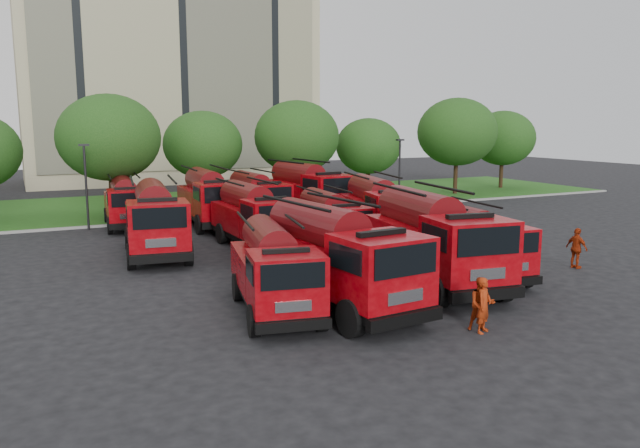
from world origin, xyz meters
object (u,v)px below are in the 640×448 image
(fire_truck_5, at_px, (254,216))
(fire_truck_10, at_px, (256,197))
(firefighter_2, at_px, (575,268))
(fire_truck_9, at_px, (209,198))
(firefighter_3, at_px, (486,262))
(fire_truck_8, at_px, (125,202))
(fire_truck_4, at_px, (155,219))
(fire_truck_2, at_px, (433,239))
(fire_truck_7, at_px, (378,208))
(firefighter_5, at_px, (464,243))
(fire_truck_11, at_px, (307,190))
(firefighter_4, at_px, (271,271))
(fire_truck_1, at_px, (336,258))
(firefighter_0, at_px, (483,332))
(firefighter_1, at_px, (481,330))
(fire_truck_0, at_px, (274,269))
(fire_truck_6, at_px, (330,220))
(fire_truck_3, at_px, (470,242))

(fire_truck_5, height_order, fire_truck_10, fire_truck_5)
(firefighter_2, bearing_deg, fire_truck_5, 42.07)
(fire_truck_9, bearing_deg, firefighter_3, -58.00)
(fire_truck_5, relative_size, fire_truck_8, 1.06)
(fire_truck_10, distance_m, firefighter_3, 16.86)
(fire_truck_4, xyz_separation_m, fire_truck_8, (0.03, 9.12, -0.24))
(fire_truck_2, bearing_deg, fire_truck_7, 79.88)
(fire_truck_2, bearing_deg, firefighter_5, 51.73)
(fire_truck_7, distance_m, firefighter_5, 4.99)
(fire_truck_5, distance_m, firefighter_3, 11.66)
(firefighter_5, bearing_deg, fire_truck_11, -71.49)
(fire_truck_2, height_order, fire_truck_10, fire_truck_2)
(fire_truck_10, xyz_separation_m, firefighter_4, (-4.18, -13.20, -1.57))
(fire_truck_1, bearing_deg, firefighter_5, 27.40)
(fire_truck_4, bearing_deg, firefighter_0, -58.87)
(fire_truck_2, xyz_separation_m, firefighter_1, (-1.91, -5.19, -1.84))
(fire_truck_0, bearing_deg, fire_truck_11, 73.67)
(fire_truck_6, bearing_deg, fire_truck_10, 97.44)
(fire_truck_8, bearing_deg, firefighter_0, -70.07)
(fire_truck_1, distance_m, firefighter_5, 13.89)
(firefighter_5, bearing_deg, firefighter_4, 8.11)
(fire_truck_5, bearing_deg, fire_truck_6, -28.43)
(fire_truck_2, height_order, fire_truck_6, fire_truck_2)
(fire_truck_9, xyz_separation_m, firefighter_3, (8.62, -15.46, -1.74))
(fire_truck_6, height_order, fire_truck_8, fire_truck_8)
(firefighter_1, bearing_deg, fire_truck_9, 118.39)
(fire_truck_1, distance_m, firefighter_3, 10.18)
(fire_truck_10, bearing_deg, fire_truck_4, -137.30)
(fire_truck_9, relative_size, firefighter_1, 4.54)
(fire_truck_1, height_order, fire_truck_9, fire_truck_1)
(fire_truck_2, bearing_deg, fire_truck_4, 138.51)
(fire_truck_0, bearing_deg, firefighter_2, 11.71)
(firefighter_1, height_order, firefighter_3, firefighter_1)
(fire_truck_10, bearing_deg, firefighter_0, -94.16)
(fire_truck_2, distance_m, fire_truck_7, 9.88)
(fire_truck_2, bearing_deg, fire_truck_6, 101.31)
(fire_truck_3, xyz_separation_m, firefighter_1, (-4.15, -5.62, -1.46))
(fire_truck_10, relative_size, firefighter_4, 3.61)
(fire_truck_0, distance_m, firefighter_2, 14.44)
(fire_truck_2, bearing_deg, firefighter_2, 4.62)
(fire_truck_1, xyz_separation_m, fire_truck_4, (-3.87, 11.47, -0.02))
(fire_truck_9, distance_m, firefighter_5, 15.67)
(fire_truck_5, height_order, firefighter_1, fire_truck_5)
(fire_truck_7, height_order, fire_truck_8, fire_truck_7)
(firefighter_2, height_order, firefighter_4, firefighter_4)
(fire_truck_6, distance_m, fire_truck_9, 10.10)
(fire_truck_6, height_order, firefighter_5, fire_truck_6)
(fire_truck_10, xyz_separation_m, firefighter_1, (-1.16, -23.26, -1.57))
(fire_truck_6, height_order, fire_truck_10, fire_truck_10)
(fire_truck_3, xyz_separation_m, fire_truck_11, (0.75, 17.81, 0.36))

